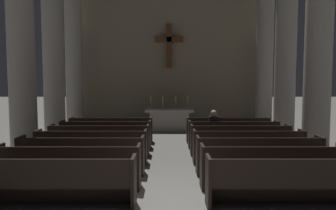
{
  "coord_description": "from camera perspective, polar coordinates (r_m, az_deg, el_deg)",
  "views": [
    {
      "loc": [
        -0.05,
        -5.6,
        2.31
      ],
      "look_at": [
        0.0,
        7.61,
        1.29
      ],
      "focal_mm": 33.69,
      "sensor_mm": 36.0,
      "label": 1
    }
  ],
  "objects": [
    {
      "name": "ground_plane",
      "position": [
        6.06,
        0.31,
        -17.97
      ],
      "size": [
        80.0,
        80.0,
        0.0
      ],
      "primitive_type": "plane",
      "color": "#66635E"
    },
    {
      "name": "pew_left_row_1",
      "position": [
        6.23,
        -20.67,
        -12.96
      ],
      "size": [
        3.05,
        0.5,
        0.95
      ],
      "color": "black",
      "rests_on": "ground"
    },
    {
      "name": "pew_left_row_2",
      "position": [
        7.15,
        -17.78,
        -10.63
      ],
      "size": [
        3.05,
        0.5,
        0.95
      ],
      "color": "black",
      "rests_on": "ground"
    },
    {
      "name": "pew_left_row_3",
      "position": [
        8.1,
        -15.59,
        -8.81
      ],
      "size": [
        3.05,
        0.5,
        0.95
      ],
      "color": "black",
      "rests_on": "ground"
    },
    {
      "name": "pew_left_row_4",
      "position": [
        9.06,
        -13.87,
        -7.37
      ],
      "size": [
        3.05,
        0.5,
        0.95
      ],
      "color": "black",
      "rests_on": "ground"
    },
    {
      "name": "pew_left_row_5",
      "position": [
        10.04,
        -12.5,
        -6.21
      ],
      "size": [
        3.05,
        0.5,
        0.95
      ],
      "color": "black",
      "rests_on": "ground"
    },
    {
      "name": "pew_left_row_6",
      "position": [
        11.02,
        -11.37,
        -5.25
      ],
      "size": [
        3.05,
        0.5,
        0.95
      ],
      "color": "black",
      "rests_on": "ground"
    },
    {
      "name": "pew_left_row_7",
      "position": [
        12.01,
        -10.43,
        -4.44
      ],
      "size": [
        3.05,
        0.5,
        0.95
      ],
      "color": "black",
      "rests_on": "ground"
    },
    {
      "name": "pew_right_row_1",
      "position": [
        6.27,
        21.16,
        -12.87
      ],
      "size": [
        3.05,
        0.5,
        0.95
      ],
      "color": "black",
      "rests_on": "ground"
    },
    {
      "name": "pew_right_row_2",
      "position": [
        7.19,
        18.15,
        -10.56
      ],
      "size": [
        3.05,
        0.5,
        0.95
      ],
      "color": "black",
      "rests_on": "ground"
    },
    {
      "name": "pew_right_row_3",
      "position": [
        8.13,
        15.87,
        -8.77
      ],
      "size": [
        3.05,
        0.5,
        0.95
      ],
      "color": "black",
      "rests_on": "ground"
    },
    {
      "name": "pew_right_row_4",
      "position": [
        9.09,
        14.08,
        -7.34
      ],
      "size": [
        3.05,
        0.5,
        0.95
      ],
      "color": "black",
      "rests_on": "ground"
    },
    {
      "name": "pew_right_row_5",
      "position": [
        10.06,
        12.64,
        -6.19
      ],
      "size": [
        3.05,
        0.5,
        0.95
      ],
      "color": "black",
      "rests_on": "ground"
    },
    {
      "name": "pew_right_row_6",
      "position": [
        11.04,
        11.46,
        -5.23
      ],
      "size": [
        3.05,
        0.5,
        0.95
      ],
      "color": "black",
      "rests_on": "ground"
    },
    {
      "name": "pew_right_row_7",
      "position": [
        12.03,
        10.48,
        -4.43
      ],
      "size": [
        3.05,
        0.5,
        0.95
      ],
      "color": "black",
      "rests_on": "ground"
    },
    {
      "name": "column_left_second",
      "position": [
        10.64,
        -25.26,
        9.22
      ],
      "size": [
        1.2,
        1.2,
        6.73
      ],
      "color": "#ADA89E",
      "rests_on": "ground"
    },
    {
      "name": "column_right_second",
      "position": [
        10.68,
        25.32,
        9.2
      ],
      "size": [
        1.2,
        1.2,
        6.73
      ],
      "color": "#ADA89E",
      "rests_on": "ground"
    },
    {
      "name": "column_left_third",
      "position": [
        13.11,
        -20.27,
        8.38
      ],
      "size": [
        1.2,
        1.2,
        6.73
      ],
      "color": "#ADA89E",
      "rests_on": "ground"
    },
    {
      "name": "column_right_third",
      "position": [
        13.14,
        20.25,
        8.37
      ],
      "size": [
        1.2,
        1.2,
        6.73
      ],
      "color": "#ADA89E",
      "rests_on": "ground"
    },
    {
      "name": "column_left_fourth",
      "position": [
        15.64,
        -16.89,
        7.77
      ],
      "size": [
        1.2,
        1.2,
        6.73
      ],
      "color": "#ADA89E",
      "rests_on": "ground"
    },
    {
      "name": "column_right_fourth",
      "position": [
        15.67,
        16.8,
        7.76
      ],
      "size": [
        1.2,
        1.2,
        6.73
      ],
      "color": "#ADA89E",
      "rests_on": "ground"
    },
    {
      "name": "altar",
      "position": [
        14.55,
        -0.02,
        -2.6
      ],
      "size": [
        2.2,
        0.9,
        1.01
      ],
      "color": "#A8A399",
      "rests_on": "ground"
    },
    {
      "name": "candlestick_outer_left",
      "position": [
        14.51,
        -3.38,
        0.01
      ],
      "size": [
        0.16,
        0.16,
        0.6
      ],
      "color": "#B79338",
      "rests_on": "altar"
    },
    {
      "name": "candlestick_inner_left",
      "position": [
        14.49,
        -1.21,
        0.01
      ],
      "size": [
        0.16,
        0.16,
        0.6
      ],
      "color": "#B79338",
      "rests_on": "altar"
    },
    {
      "name": "candlestick_inner_right",
      "position": [
        14.49,
        1.17,
        0.01
      ],
      "size": [
        0.16,
        0.16,
        0.6
      ],
      "color": "#B79338",
      "rests_on": "altar"
    },
    {
      "name": "candlestick_outer_right",
      "position": [
        14.51,
        3.34,
        0.01
      ],
      "size": [
        0.16,
        0.16,
        0.6
      ],
      "color": "#B79338",
      "rests_on": "altar"
    },
    {
      "name": "apse_with_cross",
      "position": [
        16.36,
        -0.04,
        9.24
      ],
      "size": [
        10.27,
        0.51,
        7.37
      ],
      "color": "gray",
      "rests_on": "ground"
    },
    {
      "name": "lone_worshipper",
      "position": [
        10.93,
        7.94,
        -4.14
      ],
      "size": [
        0.32,
        0.43,
        1.32
      ],
      "color": "#26262B",
      "rests_on": "ground"
    }
  ]
}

